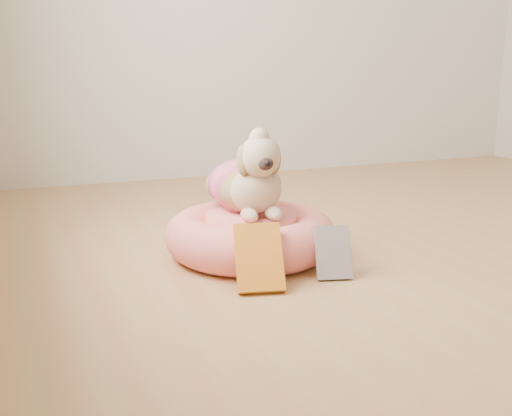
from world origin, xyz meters
name	(u,v)px	position (x,y,z in m)	size (l,w,h in m)	color
pet_bed	(251,235)	(-1.07, 0.46, 0.08)	(0.66, 0.66, 0.17)	#FF7863
dog	(248,168)	(-1.07, 0.48, 0.34)	(0.32, 0.46, 0.34)	brown
book_yellow	(259,258)	(-1.18, 0.13, 0.10)	(0.15, 0.03, 0.23)	#F1AA19
book_white	(333,252)	(-0.90, 0.12, 0.09)	(0.12, 0.02, 0.19)	white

